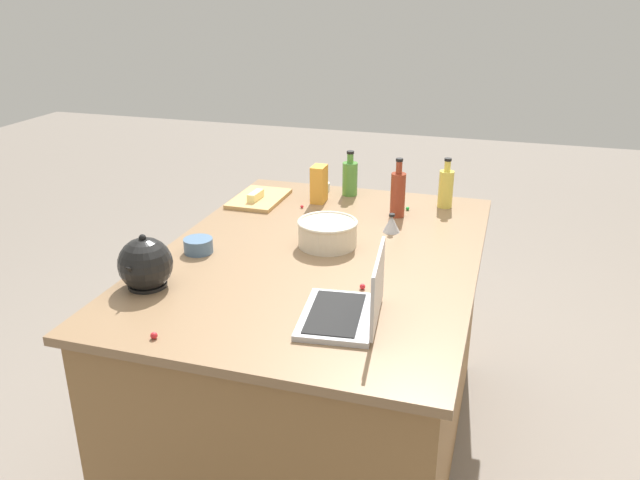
% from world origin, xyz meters
% --- Properties ---
extents(ground_plane, '(12.00, 12.00, 0.00)m').
position_xyz_m(ground_plane, '(0.00, 0.00, 0.00)').
color(ground_plane, slate).
extents(island_counter, '(1.64, 1.16, 0.90)m').
position_xyz_m(island_counter, '(0.00, 0.00, 0.45)').
color(island_counter, olive).
rests_on(island_counter, ground).
extents(laptop, '(0.33, 0.26, 0.22)m').
position_xyz_m(laptop, '(0.47, 0.24, 0.95)').
color(laptop, '#B7B7BC').
rests_on(laptop, island_counter).
extents(mixing_bowl_large, '(0.23, 0.23, 0.10)m').
position_xyz_m(mixing_bowl_large, '(-0.07, 0.01, 0.95)').
color(mixing_bowl_large, beige).
rests_on(mixing_bowl_large, island_counter).
extents(bottle_oil, '(0.07, 0.07, 0.23)m').
position_xyz_m(bottle_oil, '(-0.66, 0.38, 0.99)').
color(bottle_oil, '#DBC64C').
rests_on(bottle_oil, island_counter).
extents(bottle_soy, '(0.06, 0.06, 0.26)m').
position_xyz_m(bottle_soy, '(-0.48, 0.20, 1.00)').
color(bottle_soy, maroon).
rests_on(bottle_soy, island_counter).
extents(bottle_olive, '(0.07, 0.07, 0.21)m').
position_xyz_m(bottle_olive, '(-0.71, -0.07, 0.99)').
color(bottle_olive, '#4C8C38').
rests_on(bottle_olive, island_counter).
extents(kettle, '(0.21, 0.18, 0.20)m').
position_xyz_m(kettle, '(0.44, -0.47, 0.98)').
color(kettle, black).
rests_on(kettle, island_counter).
extents(cutting_board, '(0.32, 0.21, 0.02)m').
position_xyz_m(cutting_board, '(-0.50, -0.45, 0.91)').
color(cutting_board, tan).
rests_on(cutting_board, island_counter).
extents(butter_stick_left, '(0.11, 0.04, 0.04)m').
position_xyz_m(butter_stick_left, '(-0.46, -0.45, 0.94)').
color(butter_stick_left, '#F4E58C').
rests_on(butter_stick_left, cutting_board).
extents(ramekin_small, '(0.08, 0.08, 0.04)m').
position_xyz_m(ramekin_small, '(-0.73, -0.21, 0.92)').
color(ramekin_small, beige).
rests_on(ramekin_small, island_counter).
extents(ramekin_medium, '(0.11, 0.11, 0.05)m').
position_xyz_m(ramekin_medium, '(0.13, -0.44, 0.93)').
color(ramekin_medium, slate).
rests_on(ramekin_medium, island_counter).
extents(kitchen_timer, '(0.07, 0.07, 0.08)m').
position_xyz_m(kitchen_timer, '(-0.29, 0.21, 0.94)').
color(kitchen_timer, '#B2B2B7').
rests_on(kitchen_timer, island_counter).
extents(candy_bag, '(0.09, 0.06, 0.17)m').
position_xyz_m(candy_bag, '(-0.56, -0.18, 0.99)').
color(candy_bag, gold).
rests_on(candy_bag, island_counter).
extents(candy_0, '(0.02, 0.02, 0.02)m').
position_xyz_m(candy_0, '(0.25, 0.22, 0.91)').
color(candy_0, red).
rests_on(candy_0, island_counter).
extents(candy_1, '(0.01, 0.01, 0.01)m').
position_xyz_m(candy_1, '(-0.46, -0.22, 0.91)').
color(candy_1, red).
rests_on(candy_1, island_counter).
extents(candy_2, '(0.02, 0.02, 0.02)m').
position_xyz_m(candy_2, '(0.74, -0.27, 0.91)').
color(candy_2, red).
rests_on(candy_2, island_counter).
extents(candy_3, '(0.02, 0.02, 0.02)m').
position_xyz_m(candy_3, '(-0.57, 0.23, 0.91)').
color(candy_3, green).
rests_on(candy_3, island_counter).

